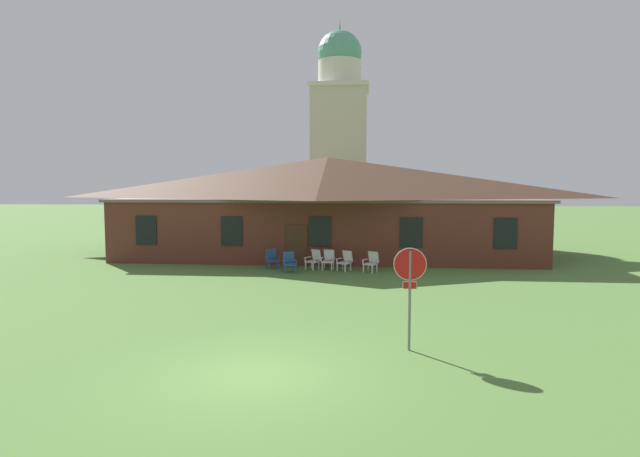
# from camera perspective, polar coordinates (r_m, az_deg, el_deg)

# --- Properties ---
(ground_plane) EXTENTS (200.00, 200.00, 0.00)m
(ground_plane) POSITION_cam_1_polar(r_m,az_deg,el_deg) (11.50, -7.33, -15.83)
(ground_plane) COLOR #517A38
(brick_building) EXTENTS (23.57, 10.40, 5.76)m
(brick_building) POSITION_cam_1_polar(r_m,az_deg,el_deg) (30.71, 0.88, 2.65)
(brick_building) COLOR brown
(brick_building) RESTS_ON ground
(dome_tower) EXTENTS (5.18, 5.18, 18.58)m
(dome_tower) POSITION_cam_1_polar(r_m,az_deg,el_deg) (46.54, 2.17, 10.15)
(dome_tower) COLOR beige
(dome_tower) RESTS_ON ground
(stop_sign) EXTENTS (0.81, 0.07, 2.54)m
(stop_sign) POSITION_cam_1_polar(r_m,az_deg,el_deg) (12.75, 9.95, -5.44)
(stop_sign) COLOR slate
(stop_sign) RESTS_ON ground
(lawn_chair_by_porch) EXTENTS (0.81, 0.85, 0.96)m
(lawn_chair_by_porch) POSITION_cam_1_polar(r_m,az_deg,el_deg) (25.44, -5.37, -3.30)
(lawn_chair_by_porch) COLOR #2D5693
(lawn_chair_by_porch) RESTS_ON ground
(lawn_chair_near_door) EXTENTS (0.75, 0.80, 0.96)m
(lawn_chair_near_door) POSITION_cam_1_polar(r_m,az_deg,el_deg) (24.21, -3.46, -3.70)
(lawn_chair_near_door) COLOR #2D5693
(lawn_chair_near_door) RESTS_ON ground
(lawn_chair_left_end) EXTENTS (0.85, 0.87, 0.96)m
(lawn_chair_left_end) POSITION_cam_1_polar(r_m,az_deg,el_deg) (25.05, -0.68, -3.41)
(lawn_chair_left_end) COLOR white
(lawn_chair_left_end) RESTS_ON ground
(lawn_chair_middle) EXTENTS (0.69, 0.73, 0.96)m
(lawn_chair_middle) POSITION_cam_1_polar(r_m,az_deg,el_deg) (24.98, 0.94, -3.43)
(lawn_chair_middle) COLOR white
(lawn_chair_middle) RESTS_ON ground
(lawn_chair_right_end) EXTENTS (0.84, 0.87, 0.96)m
(lawn_chair_right_end) POSITION_cam_1_polar(r_m,az_deg,el_deg) (24.63, 2.84, -3.55)
(lawn_chair_right_end) COLOR silver
(lawn_chair_right_end) RESTS_ON ground
(lawn_chair_far_side) EXTENTS (0.83, 0.86, 0.96)m
(lawn_chair_far_side) POSITION_cam_1_polar(r_m,az_deg,el_deg) (24.37, 5.74, -3.66)
(lawn_chair_far_side) COLOR silver
(lawn_chair_far_side) RESTS_ON ground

